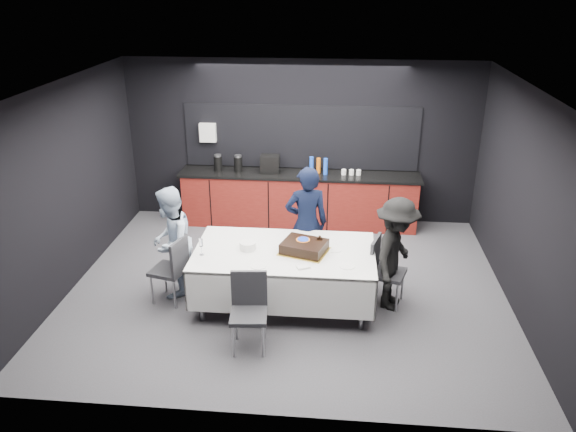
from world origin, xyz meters
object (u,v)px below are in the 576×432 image
object	(u,v)px
plate_stack	(248,246)
person_center	(307,224)
cake_assembly	(304,247)
chair_left	(173,266)
person_left	(171,242)
party_table	(284,260)
chair_near	(249,305)
chair_right	(383,267)
person_right	(395,254)
champagne_flute	(201,244)

from	to	relation	value
plate_stack	person_center	bearing A→B (deg)	46.38
cake_assembly	chair_left	xyz separation A→B (m)	(-1.72, -0.08, -0.32)
chair_left	person_left	xyz separation A→B (m)	(-0.08, 0.22, 0.23)
party_table	plate_stack	distance (m)	0.51
chair_near	chair_left	bearing A→B (deg)	143.07
party_table	chair_right	world-z (taller)	chair_right
person_center	person_right	size ratio (longest dim) A/B	1.10
chair_right	chair_near	bearing A→B (deg)	-145.75
champagne_flute	person_left	world-z (taller)	person_left
champagne_flute	plate_stack	bearing A→B (deg)	21.36
plate_stack	chair_near	world-z (taller)	chair_near
champagne_flute	person_center	world-z (taller)	person_center
cake_assembly	chair_right	world-z (taller)	cake_assembly
person_right	champagne_flute	bearing A→B (deg)	115.79
cake_assembly	chair_left	distance (m)	1.75
chair_near	party_table	bearing A→B (deg)	71.38
plate_stack	person_right	xyz separation A→B (m)	(1.90, 0.06, -0.07)
party_table	champagne_flute	size ratio (longest dim) A/B	10.36
chair_left	chair_near	bearing A→B (deg)	-36.93
champagne_flute	chair_near	size ratio (longest dim) A/B	0.24
chair_near	cake_assembly	bearing A→B (deg)	58.44
party_table	person_left	bearing A→B (deg)	175.06
cake_assembly	chair_near	size ratio (longest dim) A/B	0.75
plate_stack	chair_near	distance (m)	1.01
person_center	chair_left	bearing A→B (deg)	13.42
party_table	person_right	bearing A→B (deg)	2.55
chair_near	person_center	size ratio (longest dim) A/B	0.55
champagne_flute	person_left	bearing A→B (deg)	145.23
chair_left	champagne_flute	bearing A→B (deg)	-16.53
chair_near	person_center	bearing A→B (deg)	71.82
cake_assembly	plate_stack	size ratio (longest dim) A/B	3.27
chair_right	person_center	xyz separation A→B (m)	(-1.04, 0.61, 0.30)
plate_stack	chair_left	xyz separation A→B (m)	(-0.99, -0.09, -0.30)
plate_stack	person_left	xyz separation A→B (m)	(-1.06, 0.13, -0.07)
plate_stack	person_center	world-z (taller)	person_center
cake_assembly	plate_stack	distance (m)	0.73
chair_right	person_right	size ratio (longest dim) A/B	0.61
chair_right	chair_near	size ratio (longest dim) A/B	1.00
party_table	person_right	xyz separation A→B (m)	(1.42, 0.06, 0.12)
person_left	party_table	bearing A→B (deg)	87.11
chair_left	chair_near	distance (m)	1.43
plate_stack	chair_near	size ratio (longest dim) A/B	0.23
cake_assembly	chair_right	xyz separation A→B (m)	(1.02, 0.15, -0.32)
cake_assembly	person_left	distance (m)	1.80
chair_right	person_right	bearing A→B (deg)	-28.14
champagne_flute	person_right	size ratio (longest dim) A/B	0.15
chair_left	chair_right	world-z (taller)	same
chair_near	champagne_flute	bearing A→B (deg)	134.33
chair_left	chair_right	size ratio (longest dim) A/B	1.00
party_table	chair_near	xyz separation A→B (m)	(-0.32, -0.95, -0.11)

